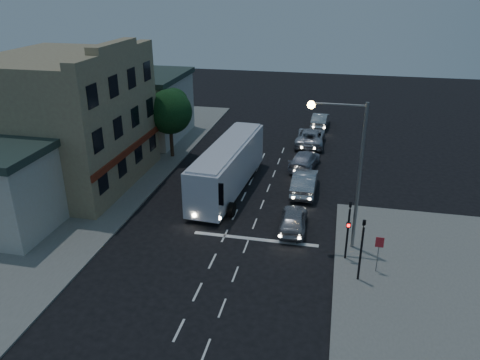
% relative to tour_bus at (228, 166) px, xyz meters
% --- Properties ---
extents(ground, '(120.00, 120.00, 0.00)m').
position_rel_tour_bus_xyz_m(ground, '(1.44, -9.02, -2.03)').
color(ground, black).
extents(sidewalk_near, '(12.00, 24.00, 0.12)m').
position_rel_tour_bus_xyz_m(sidewalk_near, '(14.44, -13.02, -1.97)').
color(sidewalk_near, slate).
rests_on(sidewalk_near, ground).
extents(sidewalk_far, '(12.00, 50.00, 0.12)m').
position_rel_tour_bus_xyz_m(sidewalk_far, '(-11.56, -1.02, -1.97)').
color(sidewalk_far, slate).
rests_on(sidewalk_far, ground).
extents(road_markings, '(8.00, 30.55, 0.01)m').
position_rel_tour_bus_xyz_m(road_markings, '(2.72, -5.72, -2.03)').
color(road_markings, silver).
rests_on(road_markings, ground).
extents(tour_bus, '(3.38, 12.38, 3.76)m').
position_rel_tour_bus_xyz_m(tour_bus, '(0.00, 0.00, 0.00)').
color(tour_bus, silver).
rests_on(tour_bus, ground).
extents(car_suv, '(1.85, 4.36, 1.47)m').
position_rel_tour_bus_xyz_m(car_suv, '(5.64, -5.22, -1.30)').
color(car_suv, '#9F9FA7').
rests_on(car_suv, ground).
extents(car_sedan_a, '(1.82, 5.09, 1.67)m').
position_rel_tour_bus_xyz_m(car_sedan_a, '(5.85, 0.83, -1.20)').
color(car_sedan_a, '#B2B3BA').
rests_on(car_sedan_a, ground).
extents(car_sedan_b, '(2.75, 5.26, 1.46)m').
position_rel_tour_bus_xyz_m(car_sedan_b, '(5.41, 5.93, -1.30)').
color(car_sedan_b, '#A4A5B3').
rests_on(car_sedan_b, ground).
extents(car_sedan_c, '(2.71, 5.85, 1.62)m').
position_rel_tour_bus_xyz_m(car_sedan_c, '(5.44, 12.27, -1.22)').
color(car_sedan_c, '#B8B7C0').
rests_on(car_sedan_c, ground).
extents(car_extra, '(1.90, 4.77, 1.54)m').
position_rel_tour_bus_xyz_m(car_extra, '(6.05, 18.65, -1.26)').
color(car_extra, '#BCBCBD').
rests_on(car_extra, ground).
extents(traffic_signal_main, '(0.25, 0.35, 4.10)m').
position_rel_tour_bus_xyz_m(traffic_signal_main, '(9.04, -8.24, 0.39)').
color(traffic_signal_main, black).
rests_on(traffic_signal_main, sidewalk_near).
extents(traffic_signal_side, '(0.18, 0.15, 4.10)m').
position_rel_tour_bus_xyz_m(traffic_signal_side, '(9.74, -10.22, 0.39)').
color(traffic_signal_side, black).
rests_on(traffic_signal_side, sidewalk_near).
extents(regulatory_sign, '(0.45, 0.12, 2.20)m').
position_rel_tour_bus_xyz_m(regulatory_sign, '(10.74, -9.26, -0.43)').
color(regulatory_sign, slate).
rests_on(regulatory_sign, sidewalk_near).
extents(streetlight, '(3.32, 0.44, 9.00)m').
position_rel_tour_bus_xyz_m(streetlight, '(8.78, -6.82, 3.70)').
color(streetlight, slate).
rests_on(streetlight, sidewalk_near).
extents(main_building, '(10.12, 12.00, 11.00)m').
position_rel_tour_bus_xyz_m(main_building, '(-12.52, -1.02, 3.13)').
color(main_building, '#887154').
rests_on(main_building, sidewalk_far).
extents(low_building_north, '(9.40, 9.40, 6.50)m').
position_rel_tour_bus_xyz_m(low_building_north, '(-12.06, 10.98, 1.36)').
color(low_building_north, beige).
rests_on(low_building_north, sidewalk_far).
extents(street_tree, '(4.00, 4.00, 6.20)m').
position_rel_tour_bus_xyz_m(street_tree, '(-6.77, 6.00, 2.47)').
color(street_tree, black).
rests_on(street_tree, sidewalk_far).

